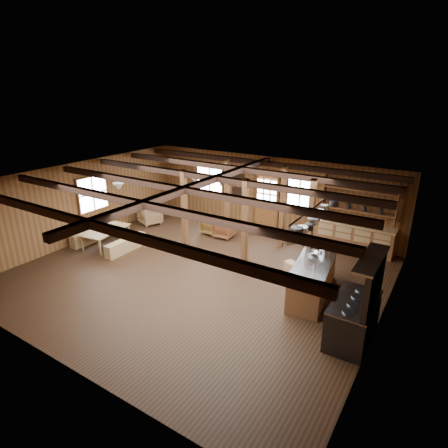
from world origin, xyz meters
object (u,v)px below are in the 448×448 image
at_px(armchair_b, 224,229).
at_px(armchair_a, 213,225).
at_px(commercial_range, 356,314).
at_px(armchair_c, 150,215).
at_px(dining_table, 107,237).
at_px(kitchen_island, 312,278).

bearing_deg(armchair_b, armchair_a, -12.47).
height_order(commercial_range, armchair_a, commercial_range).
relative_size(armchair_b, armchair_c, 0.89).
height_order(dining_table, armchair_a, armchair_a).
distance_m(armchair_b, armchair_c, 3.28).
relative_size(kitchen_island, armchair_b, 3.71).
bearing_deg(armchair_a, kitchen_island, 154.42).
bearing_deg(armchair_c, armchair_a, -148.34).
distance_m(armchair_a, armchair_b, 0.56).
height_order(kitchen_island, commercial_range, commercial_range).
height_order(commercial_range, armchair_b, commercial_range).
xyz_separation_m(armchair_a, armchair_b, (0.55, -0.08, -0.03)).
bearing_deg(dining_table, kitchen_island, -92.99).
bearing_deg(commercial_range, armchair_a, 149.53).
xyz_separation_m(commercial_range, armchair_c, (-8.79, 3.11, -0.29)).
bearing_deg(kitchen_island, armchair_c, 158.42).
bearing_deg(dining_table, armchair_c, -2.49).
bearing_deg(armchair_b, commercial_range, 143.38).
height_order(armchair_b, armchair_c, armchair_c).
relative_size(commercial_range, armchair_c, 2.56).
relative_size(kitchen_island, commercial_range, 1.29).
bearing_deg(armchair_c, dining_table, 117.54).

